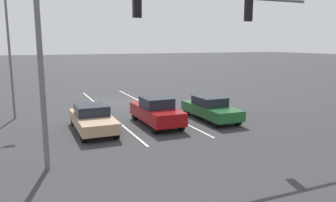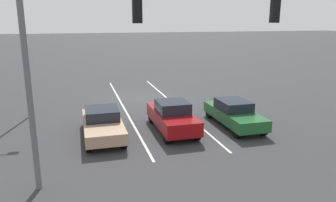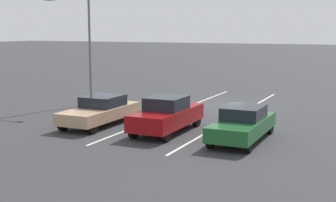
% 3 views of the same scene
% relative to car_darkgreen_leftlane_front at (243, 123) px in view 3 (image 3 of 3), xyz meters
% --- Properties ---
extents(ground_plane, '(240.00, 240.00, 0.00)m').
position_rel_car_darkgreen_leftlane_front_xyz_m(ground_plane, '(3.63, -8.50, -0.73)').
color(ground_plane, '#333335').
extents(lane_stripe_left_divider, '(0.12, 18.03, 0.01)m').
position_rel_car_darkgreen_leftlane_front_xyz_m(lane_stripe_left_divider, '(1.86, -5.49, -0.72)').
color(lane_stripe_left_divider, silver).
rests_on(lane_stripe_left_divider, ground_plane).
extents(lane_stripe_center_divider, '(0.12, 18.03, 0.01)m').
position_rel_car_darkgreen_leftlane_front_xyz_m(lane_stripe_center_divider, '(5.39, -5.49, -0.72)').
color(lane_stripe_center_divider, silver).
rests_on(lane_stripe_center_divider, ground_plane).
extents(car_darkgreen_leftlane_front, '(1.76, 4.71, 1.44)m').
position_rel_car_darkgreen_leftlane_front_xyz_m(car_darkgreen_leftlane_front, '(0.00, 0.00, 0.00)').
color(car_darkgreen_leftlane_front, '#1E5928').
rests_on(car_darkgreen_leftlane_front, ground_plane).
extents(car_maroon_midlane_front, '(1.79, 4.57, 1.63)m').
position_rel_car_darkgreen_leftlane_front_xyz_m(car_maroon_midlane_front, '(3.55, -0.11, 0.08)').
color(car_maroon_midlane_front, maroon).
rests_on(car_maroon_midlane_front, ground_plane).
extents(car_tan_rightlane_front, '(1.87, 4.78, 1.40)m').
position_rel_car_darkgreen_leftlane_front_xyz_m(car_tan_rightlane_front, '(7.18, -0.25, -0.02)').
color(car_tan_rightlane_front, tan).
rests_on(car_tan_rightlane_front, ground_plane).
extents(traffic_signal_gantry, '(12.30, 0.37, 7.02)m').
position_rel_car_darkgreen_leftlane_front_xyz_m(traffic_signal_gantry, '(6.09, 4.52, 4.54)').
color(traffic_signal_gantry, slate).
rests_on(traffic_signal_gantry, ground_plane).
extents(street_lamp_right_shoulder, '(1.96, 0.24, 8.07)m').
position_rel_car_darkgreen_leftlane_front_xyz_m(street_lamp_right_shoulder, '(10.92, -5.23, 3.93)').
color(street_lamp_right_shoulder, slate).
rests_on(street_lamp_right_shoulder, ground_plane).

